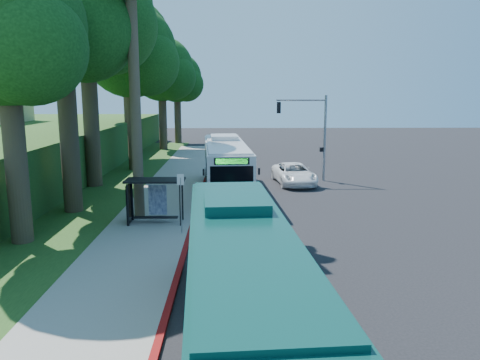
{
  "coord_description": "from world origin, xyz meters",
  "views": [
    {
      "loc": [
        -2.89,
        -27.98,
        7.14
      ],
      "look_at": [
        -2.31,
        1.0,
        1.75
      ],
      "focal_mm": 35.0,
      "sensor_mm": 36.0,
      "label": 1
    }
  ],
  "objects_px": {
    "bus_shelter": "(151,192)",
    "pickup": "(294,174)",
    "white_bus": "(226,166)",
    "teal_bus": "(241,283)"
  },
  "relations": [
    {
      "from": "bus_shelter",
      "to": "white_bus",
      "type": "relative_size",
      "value": 0.23
    },
    {
      "from": "bus_shelter",
      "to": "pickup",
      "type": "distance_m",
      "value": 14.89
    },
    {
      "from": "teal_bus",
      "to": "white_bus",
      "type": "bearing_deg",
      "value": 87.92
    },
    {
      "from": "white_bus",
      "to": "teal_bus",
      "type": "height_order",
      "value": "white_bus"
    },
    {
      "from": "white_bus",
      "to": "teal_bus",
      "type": "distance_m",
      "value": 21.09
    },
    {
      "from": "bus_shelter",
      "to": "teal_bus",
      "type": "xyz_separation_m",
      "value": [
        4.65,
        -12.79,
        0.12
      ]
    },
    {
      "from": "teal_bus",
      "to": "pickup",
      "type": "height_order",
      "value": "teal_bus"
    },
    {
      "from": "bus_shelter",
      "to": "white_bus",
      "type": "xyz_separation_m",
      "value": [
        4.0,
        8.28,
        0.15
      ]
    },
    {
      "from": "pickup",
      "to": "white_bus",
      "type": "bearing_deg",
      "value": -155.08
    },
    {
      "from": "bus_shelter",
      "to": "teal_bus",
      "type": "bearing_deg",
      "value": -70.04
    }
  ]
}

